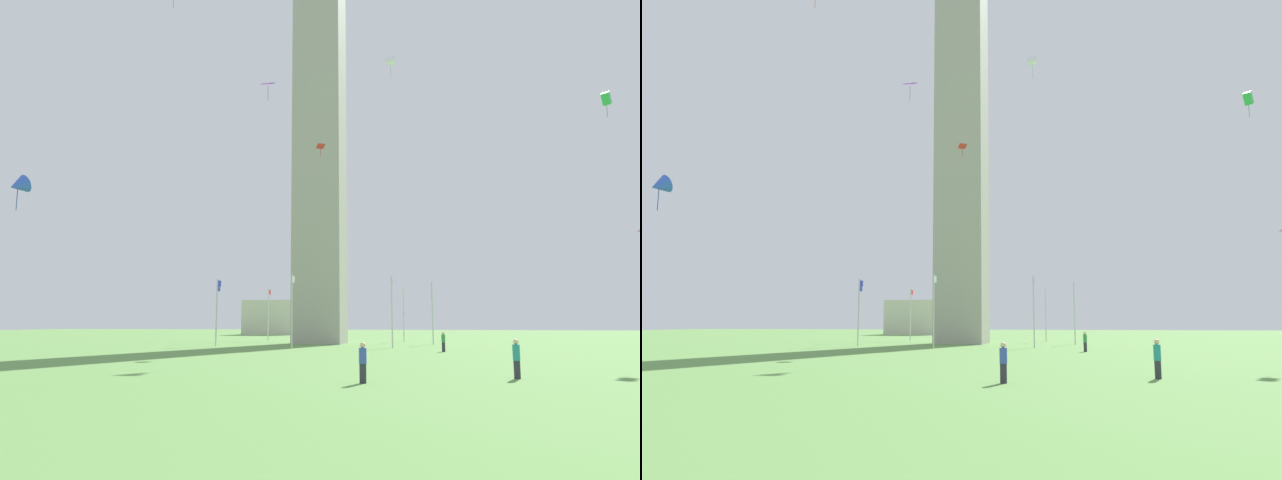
{
  "view_description": "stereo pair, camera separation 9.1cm",
  "coord_description": "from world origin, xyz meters",
  "views": [
    {
      "loc": [
        -66.68,
        -14.1,
        2.51
      ],
      "look_at": [
        0.0,
        0.0,
        12.56
      ],
      "focal_mm": 31.46,
      "sensor_mm": 36.0,
      "label": 1
    },
    {
      "loc": [
        -66.66,
        -14.18,
        2.51
      ],
      "look_at": [
        0.0,
        0.0,
        12.56
      ],
      "focal_mm": 31.46,
      "sensor_mm": 36.0,
      "label": 2
    }
  ],
  "objects": [
    {
      "name": "flagpole_w",
      "position": [
        0.07,
        -13.32,
        3.98
      ],
      "size": [
        1.12,
        0.14,
        7.21
      ],
      "color": "silver",
      "rests_on": "ground"
    },
    {
      "name": "person_blue_shirt",
      "position": [
        -42.88,
        -10.9,
        0.84
      ],
      "size": [
        0.32,
        0.32,
        1.69
      ],
      "rotation": [
        0.0,
        0.0,
        0.76
      ],
      "color": "#2D2D38",
      "rests_on": "ground"
    },
    {
      "name": "person_teal_shirt",
      "position": [
        -39.58,
        -17.46,
        0.88
      ],
      "size": [
        0.32,
        0.32,
        1.76
      ],
      "rotation": [
        0.0,
        0.0,
        0.42
      ],
      "color": "#2D2D38",
      "rests_on": "ground"
    },
    {
      "name": "flagpole_ne",
      "position": [
        9.49,
        9.42,
        3.98
      ],
      "size": [
        1.12,
        0.14,
        7.21
      ],
      "color": "silver",
      "rests_on": "ground"
    },
    {
      "name": "flagpole_e",
      "position": [
        0.07,
        13.32,
        3.98
      ],
      "size": [
        1.12,
        0.14,
        7.21
      ],
      "color": "silver",
      "rests_on": "ground"
    },
    {
      "name": "distant_building",
      "position": [
        54.37,
        20.15,
        3.53
      ],
      "size": [
        22.68,
        10.86,
        7.06
      ],
      "color": "beige",
      "rests_on": "ground"
    },
    {
      "name": "flagpole_s",
      "position": [
        -13.26,
        0.0,
        3.98
      ],
      "size": [
        1.12,
        0.14,
        7.21
      ],
      "color": "silver",
      "rests_on": "ground"
    },
    {
      "name": "flagpole_n",
      "position": [
        13.39,
        0.0,
        3.98
      ],
      "size": [
        1.12,
        0.14,
        7.21
      ],
      "color": "silver",
      "rests_on": "ground"
    },
    {
      "name": "kite_green_box",
      "position": [
        -14.48,
        -29.37,
        22.43
      ],
      "size": [
        1.23,
        1.1,
        2.35
      ],
      "color": "green"
    },
    {
      "name": "flagpole_sw",
      "position": [
        -9.36,
        -9.42,
        3.98
      ],
      "size": [
        1.12,
        0.14,
        7.21
      ],
      "color": "silver",
      "rests_on": "ground"
    },
    {
      "name": "ground_plane",
      "position": [
        0.0,
        0.0,
        0.0
      ],
      "size": [
        260.0,
        260.0,
        0.0
      ],
      "primitive_type": "plane",
      "color": "#609347"
    },
    {
      "name": "kite_white_delta",
      "position": [
        -6.58,
        -9.56,
        31.55
      ],
      "size": [
        1.76,
        1.38,
        2.67
      ],
      "color": "white"
    },
    {
      "name": "obelisk_monument",
      "position": [
        0.0,
        0.0,
        26.51
      ],
      "size": [
        5.83,
        5.83,
        53.03
      ],
      "color": "#A8A399",
      "rests_on": "ground"
    },
    {
      "name": "flagpole_nw",
      "position": [
        9.49,
        -9.42,
        3.98
      ],
      "size": [
        1.12,
        0.14,
        7.21
      ],
      "color": "silver",
      "rests_on": "ground"
    },
    {
      "name": "kite_red_diamond",
      "position": [
        -10.27,
        -2.23,
        21.08
      ],
      "size": [
        1.09,
        1.11,
        1.33
      ],
      "color": "red"
    },
    {
      "name": "kite_blue_delta",
      "position": [
        -41.24,
        7.95,
        9.83
      ],
      "size": [
        1.49,
        1.34,
        2.0
      ],
      "color": "blue"
    },
    {
      "name": "person_green_shirt",
      "position": [
        -16.31,
        -14.37,
        0.86
      ],
      "size": [
        0.32,
        0.32,
        1.72
      ],
      "rotation": [
        0.0,
        0.0,
        0.8
      ],
      "color": "#2D2D38",
      "rests_on": "ground"
    },
    {
      "name": "flagpole_se",
      "position": [
        -9.36,
        9.42,
        3.98
      ],
      "size": [
        1.12,
        0.14,
        7.21
      ],
      "color": "silver",
      "rests_on": "ground"
    },
    {
      "name": "kite_purple_diamond",
      "position": [
        -5.44,
        5.24,
        30.93
      ],
      "size": [
        1.54,
        1.71,
        2.61
      ],
      "color": "purple"
    }
  ]
}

